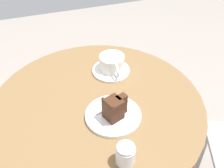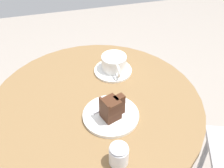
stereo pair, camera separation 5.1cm
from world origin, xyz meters
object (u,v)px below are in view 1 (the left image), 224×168
Objects in this scene: napkin at (112,115)px; sugar_pot at (126,154)px; teaspoon at (115,76)px; saucer at (111,70)px; cake_slice at (114,108)px; coffee_cup at (112,63)px; fork at (116,105)px; cake_plate at (113,115)px.

napkin is 0.19m from sugar_pot.
sugar_pot is at bearing 45.45° from teaspoon.
saucer is 1.73× the size of cake_slice.
coffee_cup is 1.54× the size of cake_slice.
fork is at bearing 41.50° from teaspoon.
teaspoon is at bearing 55.56° from fork.
teaspoon is 0.45× the size of cake_plate.
cake_slice reaches higher than fork.
saucer is at bearing 164.18° from cake_plate.
napkin is (0.24, -0.08, -0.04)m from coffee_cup.
fork is at bearing -14.27° from coffee_cup.
saucer is 1.13× the size of coffee_cup.
cake_plate is at bearing 24.90° from napkin.
fork is at bearing 150.93° from cake_plate.
coffee_cup is at bearing 163.96° from cake_slice.
teaspoon is 0.16m from fork.
cake_slice reaches higher than sugar_pot.
napkin is at bearing -145.45° from fork.
sugar_pot reaches higher than saucer.
cake_plate is 0.19m from sugar_pot.
teaspoon is at bearing 159.81° from cake_plate.
napkin is at bearing 174.77° from sugar_pot.
coffee_cup is 1.56× the size of teaspoon.
fork reaches higher than napkin.
cake_plate is 0.05m from fork.
cake_plate is at bearing -177.10° from cake_slice.
coffee_cup is 1.82× the size of sugar_pot.
saucer is at bearing -117.31° from teaspoon.
coffee_cup is (-0.01, 0.01, 0.04)m from saucer.
cake_plate is 2.58× the size of sugar_pot.
coffee_cup is at bearing 59.06° from fork.
coffee_cup reaches higher than teaspoon.
saucer is 1.76× the size of teaspoon.
coffee_cup is at bearing 163.21° from cake_plate.
sugar_pot is (0.22, -0.04, 0.02)m from fork.
coffee_cup reaches higher than fork.
napkin is at bearing -17.10° from saucer.
cake_slice is 1.18× the size of sugar_pot.
teaspoon is at bearing 158.12° from napkin.
cake_plate is 0.05m from cake_slice.
napkin is at bearing 37.40° from teaspoon.
napkin is (-0.01, -0.00, -0.00)m from cake_plate.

